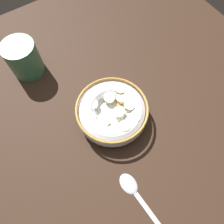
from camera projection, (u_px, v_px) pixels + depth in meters
ground_plane at (112, 119)px, 54.61cm from camera, size 98.82×98.82×2.00cm
cereal_bowl at (112, 112)px, 51.12cm from camera, size 17.00×17.00×5.47cm
spoon at (135, 192)px, 45.88cm from camera, size 17.39×3.63×0.80cm
coffee_mug at (23, 58)px, 55.64cm from camera, size 11.41×8.37×9.41cm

